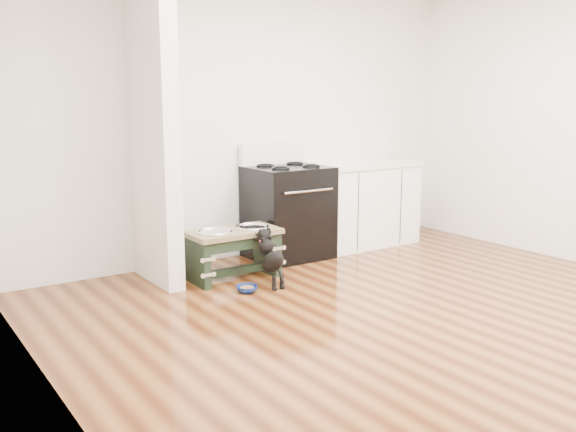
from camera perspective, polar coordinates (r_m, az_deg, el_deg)
name	(u,v)px	position (r m, az deg, el deg)	size (l,w,h in m)	color
ground	(427,324)	(4.79, 12.23, -9.33)	(5.00, 5.00, 0.00)	#411D0B
room_shell	(436,95)	(4.51, 13.06, 10.42)	(5.00, 5.00, 5.00)	silver
partition_wall	(153,127)	(5.60, -11.94, 7.72)	(0.15, 0.80, 2.70)	silver
oven_range	(288,211)	(6.43, 0.00, 0.49)	(0.76, 0.69, 1.14)	black
cabinet_run	(361,204)	(7.03, 6.54, 1.11)	(1.24, 0.64, 0.91)	white
dog_feeder	(234,244)	(5.72, -4.84, -2.50)	(0.81, 0.43, 0.46)	black
puppy	(270,255)	(5.49, -1.60, -3.52)	(0.14, 0.42, 0.49)	black
floor_bowl	(247,289)	(5.39, -3.67, -6.49)	(0.21, 0.21, 0.06)	navy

